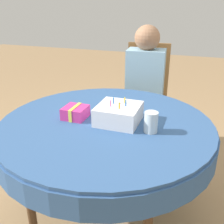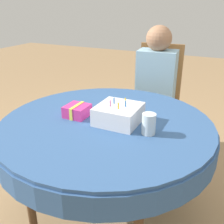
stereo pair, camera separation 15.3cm
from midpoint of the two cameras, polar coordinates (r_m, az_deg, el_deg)
The scene contains 7 objects.
ground_plane at distance 1.97m, azimuth 1.26°, elevation -20.79°, with size 12.00×12.00×0.00m, color #A37F56.
dining_table at distance 1.61m, azimuth 1.45°, elevation -4.64°, with size 1.29×1.29×0.70m.
chair at distance 2.53m, azimuth 11.44°, elevation 3.31°, with size 0.48×0.48×1.01m.
person at distance 2.37m, azimuth 11.35°, elevation 6.78°, with size 0.35×0.34×1.18m.
birthday_cake at distance 1.54m, azimuth 4.31°, elevation -0.51°, with size 0.24×0.24×0.14m.
drinking_glass at distance 1.43m, azimuth 11.07°, elevation -2.62°, with size 0.08×0.08×0.12m.
gift_box at distance 1.63m, azimuth -4.94°, elevation 0.20°, with size 0.14×0.14×0.08m.
Camera 2 is at (0.65, -1.27, 1.37)m, focal length 42.00 mm.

